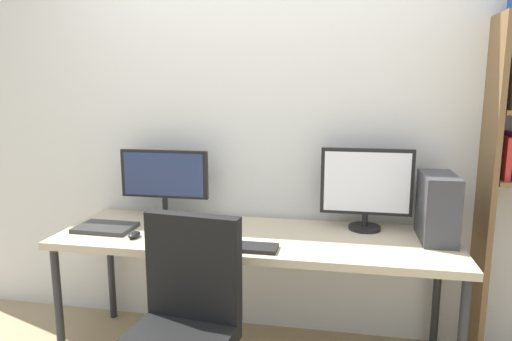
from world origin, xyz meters
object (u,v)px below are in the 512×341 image
at_px(monitor_left, 164,179).
at_px(laptop_closed, 106,228).
at_px(pc_tower, 437,207).
at_px(desk, 254,244).
at_px(monitor_right, 366,186).
at_px(computer_mouse, 134,235).
at_px(keyboard_main, 246,247).

xyz_separation_m(monitor_left, laptop_closed, (-0.25, -0.28, -0.24)).
relative_size(monitor_left, pc_tower, 1.55).
bearing_deg(desk, monitor_right, 19.49).
bearing_deg(desk, computer_mouse, -164.84).
relative_size(desk, monitor_left, 3.95).
bearing_deg(laptop_closed, pc_tower, 6.86).
bearing_deg(monitor_left, pc_tower, -4.11).
bearing_deg(monitor_right, pc_tower, -17.24).
xyz_separation_m(keyboard_main, computer_mouse, (-0.63, 0.06, 0.01)).
bearing_deg(keyboard_main, laptop_closed, 169.25).
distance_m(desk, computer_mouse, 0.65).
xyz_separation_m(pc_tower, laptop_closed, (-1.81, -0.17, -0.16)).
bearing_deg(laptop_closed, monitor_left, 49.90).
bearing_deg(keyboard_main, computer_mouse, 174.49).
xyz_separation_m(monitor_right, pc_tower, (0.36, -0.11, -0.08)).
height_order(pc_tower, computer_mouse, pc_tower).
relative_size(monitor_right, pc_tower, 1.44).
height_order(keyboard_main, laptop_closed, laptop_closed).
xyz_separation_m(desk, computer_mouse, (-0.63, -0.17, 0.07)).
bearing_deg(desk, laptop_closed, -175.38).
distance_m(monitor_left, laptop_closed, 0.44).
xyz_separation_m(keyboard_main, laptop_closed, (-0.85, 0.16, 0.00)).
bearing_deg(pc_tower, desk, -174.07).
bearing_deg(laptop_closed, monitor_right, 12.51).
relative_size(pc_tower, keyboard_main, 1.10).
bearing_deg(laptop_closed, keyboard_main, -9.22).
distance_m(desk, laptop_closed, 0.85).
height_order(desk, laptop_closed, laptop_closed).
xyz_separation_m(pc_tower, computer_mouse, (-1.59, -0.27, -0.16)).
relative_size(desk, monitor_right, 4.25).
xyz_separation_m(monitor_left, keyboard_main, (0.60, -0.44, -0.24)).
xyz_separation_m(desk, laptop_closed, (-0.85, -0.07, 0.06)).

